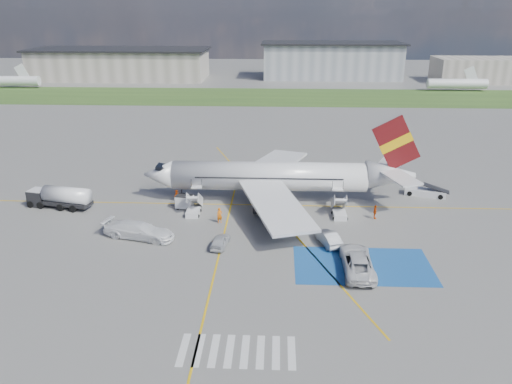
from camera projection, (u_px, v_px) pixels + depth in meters
ground at (266, 246)px, 55.25m from camera, size 400.00×400.00×0.00m
grass_strip at (274, 97)px, 144.04m from camera, size 400.00×30.00×0.01m
taxiway_line_main at (268, 205)px, 66.47m from camera, size 120.00×0.20×0.01m
taxiway_line_cross at (210, 294)px, 46.11m from camera, size 0.20×60.00×0.01m
taxiway_line_diag at (268, 205)px, 66.47m from camera, size 20.71×56.45×0.01m
staging_box at (363, 266)px, 51.10m from camera, size 14.00×8.00×0.01m
crosswalk at (237, 351)px, 38.50m from camera, size 9.00×4.00×0.01m
terminal_west at (121, 64)px, 177.25m from camera, size 60.00×22.00×10.00m
terminal_centre at (331, 61)px, 178.48m from camera, size 48.00×18.00×12.00m
terminal_east at (495, 70)px, 170.38m from camera, size 40.00×16.00×8.00m
airliner at (280, 176)px, 67.08m from camera, size 36.81×32.95×11.92m
airstairs_fwd at (194, 209)px, 63.56m from camera, size 1.90×5.20×3.60m
airstairs_aft at (339, 212)px, 62.80m from camera, size 1.90×5.20×3.60m
fuel_tanker at (60, 199)px, 65.29m from camera, size 8.83×3.97×2.92m
gpu_cart at (185, 203)px, 65.12m from camera, size 2.36×1.69×1.82m
belt_loader at (426, 193)px, 69.68m from camera, size 6.08×3.50×1.76m
car_silver_a at (220, 241)px, 54.93m from camera, size 2.14×4.13×1.34m
car_silver_b at (328, 238)px, 55.49m from camera, size 3.03×4.87×1.51m
van_white_a at (357, 259)px, 50.01m from camera, size 3.05×6.44×2.40m
van_white_b at (139, 228)px, 56.80m from camera, size 6.82×4.10×2.50m
crew_fwd at (220, 215)px, 60.80m from camera, size 0.85×0.75×1.95m
crew_nose at (177, 196)px, 67.36m from camera, size 1.01×1.01×1.65m
crew_aft at (375, 212)px, 61.98m from camera, size 0.50×1.08×1.80m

